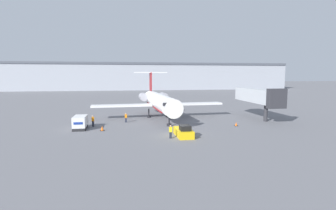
{
  "coord_description": "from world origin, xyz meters",
  "views": [
    {
      "loc": [
        -7.53,
        -35.03,
        8.48
      ],
      "look_at": [
        0.0,
        9.65,
        3.31
      ],
      "focal_mm": 28.0,
      "sensor_mm": 36.0,
      "label": 1
    }
  ],
  "objects_px": {
    "airplane_main": "(159,101)",
    "worker_by_wing": "(126,117)",
    "traffic_cone_left": "(102,128)",
    "worker_on_apron": "(93,121)",
    "pushback_tug": "(184,132)",
    "luggage_cart": "(80,123)",
    "jet_bridge": "(258,96)",
    "worker_near_tug": "(171,131)",
    "traffic_cone_right": "(236,124)"
  },
  "relations": [
    {
      "from": "airplane_main",
      "to": "worker_by_wing",
      "type": "bearing_deg",
      "value": -146.91
    },
    {
      "from": "worker_by_wing",
      "to": "jet_bridge",
      "type": "bearing_deg",
      "value": -0.34
    },
    {
      "from": "pushback_tug",
      "to": "worker_on_apron",
      "type": "relative_size",
      "value": 2.47
    },
    {
      "from": "luggage_cart",
      "to": "worker_on_apron",
      "type": "distance_m",
      "value": 2.49
    },
    {
      "from": "worker_on_apron",
      "to": "jet_bridge",
      "type": "distance_m",
      "value": 31.16
    },
    {
      "from": "airplane_main",
      "to": "worker_on_apron",
      "type": "height_order",
      "value": "airplane_main"
    },
    {
      "from": "worker_near_tug",
      "to": "worker_on_apron",
      "type": "distance_m",
      "value": 15.12
    },
    {
      "from": "luggage_cart",
      "to": "traffic_cone_left",
      "type": "relative_size",
      "value": 5.05
    },
    {
      "from": "airplane_main",
      "to": "luggage_cart",
      "type": "distance_m",
      "value": 16.65
    },
    {
      "from": "airplane_main",
      "to": "worker_by_wing",
      "type": "xyz_separation_m",
      "value": [
        -6.59,
        -4.3,
        -2.44
      ]
    },
    {
      "from": "worker_near_tug",
      "to": "jet_bridge",
      "type": "distance_m",
      "value": 23.76
    },
    {
      "from": "pushback_tug",
      "to": "worker_near_tug",
      "type": "height_order",
      "value": "worker_near_tug"
    },
    {
      "from": "airplane_main",
      "to": "luggage_cart",
      "type": "height_order",
      "value": "airplane_main"
    },
    {
      "from": "pushback_tug",
      "to": "luggage_cart",
      "type": "distance_m",
      "value": 16.73
    },
    {
      "from": "worker_by_wing",
      "to": "worker_on_apron",
      "type": "relative_size",
      "value": 0.92
    },
    {
      "from": "worker_near_tug",
      "to": "traffic_cone_right",
      "type": "bearing_deg",
      "value": 28.42
    },
    {
      "from": "worker_by_wing",
      "to": "jet_bridge",
      "type": "height_order",
      "value": "jet_bridge"
    },
    {
      "from": "jet_bridge",
      "to": "worker_near_tug",
      "type": "bearing_deg",
      "value": -146.4
    },
    {
      "from": "airplane_main",
      "to": "traffic_cone_left",
      "type": "relative_size",
      "value": 35.02
    },
    {
      "from": "airplane_main",
      "to": "worker_by_wing",
      "type": "distance_m",
      "value": 8.24
    },
    {
      "from": "pushback_tug",
      "to": "traffic_cone_right",
      "type": "relative_size",
      "value": 7.36
    },
    {
      "from": "airplane_main",
      "to": "worker_on_apron",
      "type": "bearing_deg",
      "value": -148.53
    },
    {
      "from": "airplane_main",
      "to": "luggage_cart",
      "type": "relative_size",
      "value": 6.93
    },
    {
      "from": "worker_by_wing",
      "to": "jet_bridge",
      "type": "distance_m",
      "value": 25.67
    },
    {
      "from": "traffic_cone_left",
      "to": "pushback_tug",
      "type": "bearing_deg",
      "value": -26.26
    },
    {
      "from": "pushback_tug",
      "to": "jet_bridge",
      "type": "bearing_deg",
      "value": 34.53
    },
    {
      "from": "jet_bridge",
      "to": "traffic_cone_right",
      "type": "bearing_deg",
      "value": -138.78
    },
    {
      "from": "pushback_tug",
      "to": "luggage_cart",
      "type": "relative_size",
      "value": 1.21
    },
    {
      "from": "worker_by_wing",
      "to": "traffic_cone_right",
      "type": "bearing_deg",
      "value": -19.53
    },
    {
      "from": "luggage_cart",
      "to": "worker_on_apron",
      "type": "relative_size",
      "value": 2.03
    },
    {
      "from": "jet_bridge",
      "to": "pushback_tug",
      "type": "bearing_deg",
      "value": -145.47
    },
    {
      "from": "traffic_cone_left",
      "to": "jet_bridge",
      "type": "xyz_separation_m",
      "value": [
        29.08,
        6.43,
        4.1
      ]
    },
    {
      "from": "pushback_tug",
      "to": "worker_near_tug",
      "type": "xyz_separation_m",
      "value": [
        -1.99,
        -0.9,
        0.32
      ]
    },
    {
      "from": "worker_on_apron",
      "to": "luggage_cart",
      "type": "bearing_deg",
      "value": -134.42
    },
    {
      "from": "luggage_cart",
      "to": "traffic_cone_right",
      "type": "distance_m",
      "value": 25.43
    },
    {
      "from": "traffic_cone_left",
      "to": "worker_near_tug",
      "type": "bearing_deg",
      "value": -34.68
    },
    {
      "from": "airplane_main",
      "to": "traffic_cone_left",
      "type": "xyz_separation_m",
      "value": [
        -10.26,
        -10.88,
        -2.97
      ]
    },
    {
      "from": "worker_by_wing",
      "to": "traffic_cone_right",
      "type": "distance_m",
      "value": 19.34
    },
    {
      "from": "luggage_cart",
      "to": "worker_by_wing",
      "type": "xyz_separation_m",
      "value": [
        7.15,
        4.83,
        -0.15
      ]
    },
    {
      "from": "traffic_cone_right",
      "to": "jet_bridge",
      "type": "distance_m",
      "value": 10.44
    },
    {
      "from": "worker_near_tug",
      "to": "traffic_cone_right",
      "type": "xyz_separation_m",
      "value": [
        12.37,
        6.69,
        -0.66
      ]
    },
    {
      "from": "worker_near_tug",
      "to": "worker_by_wing",
      "type": "height_order",
      "value": "worker_near_tug"
    },
    {
      "from": "luggage_cart",
      "to": "worker_near_tug",
      "type": "height_order",
      "value": "luggage_cart"
    },
    {
      "from": "airplane_main",
      "to": "pushback_tug",
      "type": "bearing_deg",
      "value": -85.71
    },
    {
      "from": "worker_near_tug",
      "to": "worker_by_wing",
      "type": "bearing_deg",
      "value": 113.94
    },
    {
      "from": "worker_near_tug",
      "to": "jet_bridge",
      "type": "height_order",
      "value": "jet_bridge"
    },
    {
      "from": "worker_on_apron",
      "to": "worker_near_tug",
      "type": "bearing_deg",
      "value": -41.93
    },
    {
      "from": "worker_near_tug",
      "to": "worker_by_wing",
      "type": "distance_m",
      "value": 14.4
    },
    {
      "from": "traffic_cone_left",
      "to": "traffic_cone_right",
      "type": "xyz_separation_m",
      "value": [
        21.88,
        0.12,
        -0.06
      ]
    },
    {
      "from": "worker_near_tug",
      "to": "traffic_cone_left",
      "type": "bearing_deg",
      "value": 145.32
    }
  ]
}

